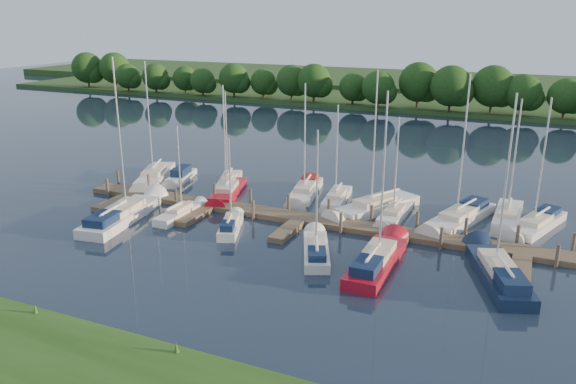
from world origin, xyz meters
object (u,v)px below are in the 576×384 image
at_px(motorboat, 181,177).
at_px(sailboat_n_5, 336,200).
at_px(sailboat_s_2, 231,226).
at_px(sailboat_n_0, 154,178).
at_px(dock, 299,221).

distance_m(motorboat, sailboat_n_5, 15.97).
height_order(motorboat, sailboat_s_2, sailboat_s_2).
relative_size(sailboat_n_0, motorboat, 2.17).
xyz_separation_m(dock, sailboat_s_2, (-4.08, -3.32, 0.12)).
distance_m(dock, sailboat_n_5, 5.95).
bearing_deg(sailboat_n_5, motorboat, -8.51).
bearing_deg(motorboat, dock, 145.04).
relative_size(motorboat, sailboat_n_5, 0.62).
bearing_deg(sailboat_n_5, sailboat_n_0, -4.61).
xyz_separation_m(dock, sailboat_n_0, (-17.18, 4.92, 0.08)).
height_order(sailboat_n_0, motorboat, sailboat_n_0).
xyz_separation_m(sailboat_n_5, sailboat_s_2, (-5.08, -9.18, 0.05)).
bearing_deg(sailboat_n_0, dock, 141.50).
relative_size(dock, sailboat_s_2, 5.49).
xyz_separation_m(motorboat, sailboat_s_2, (10.88, -9.44, -0.02)).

